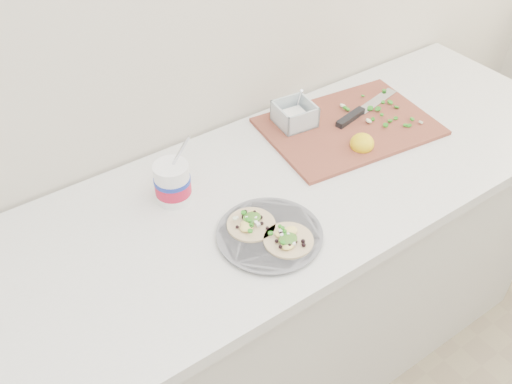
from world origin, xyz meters
TOP-DOWN VIEW (x-y plane):
  - counter at (0.00, 1.43)m, footprint 2.44×0.66m
  - taco_plate at (0.09, 1.28)m, footprint 0.26×0.26m
  - tub at (-0.03, 1.53)m, footprint 0.10×0.10m
  - cutboard at (0.55, 1.53)m, footprint 0.54×0.41m

SIDE VIEW (x-z plane):
  - counter at x=0.00m, z-range 0.00..0.90m
  - taco_plate at x=0.09m, z-range 0.90..0.94m
  - cutboard at x=0.55m, z-range 0.88..0.96m
  - tub at x=-0.03m, z-range 0.86..1.07m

